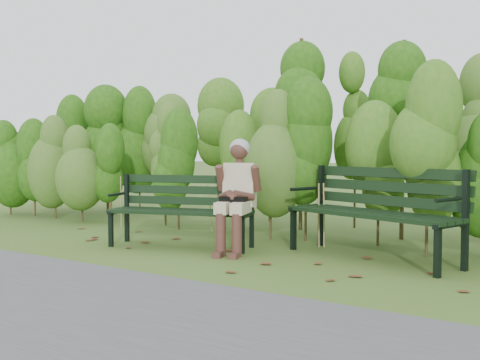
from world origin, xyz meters
The scene contains 7 objects.
ground centered at (0.00, 0.00, 0.00)m, with size 80.00×80.00×0.00m, color #485D1D.
footpath centered at (0.00, -2.20, 0.01)m, with size 60.00×2.50×0.01m, color #474749.
hedge_band centered at (0.00, 1.86, 1.26)m, with size 11.04×1.67×2.42m.
leaf_litter centered at (0.04, -0.11, 0.00)m, with size 5.37×1.97×0.01m.
bench_left centered at (-0.75, 0.36, 0.46)m, with size 1.64×0.95×0.78m.
bench_right centered at (1.27, 0.85, 0.52)m, with size 1.87×1.09×0.89m.
seated_woman centered at (-0.07, 0.40, 0.66)m, with size 0.52×0.74×1.18m.
Camera 1 is at (3.15, -4.43, 1.05)m, focal length 42.00 mm.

